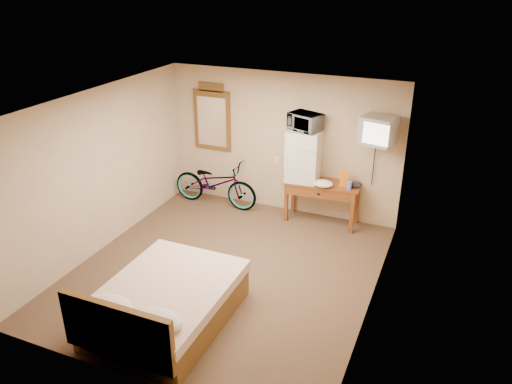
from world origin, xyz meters
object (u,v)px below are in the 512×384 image
desk (322,190)px  wall_mirror (212,118)px  crt_television (378,130)px  mini_fridge (304,155)px  bed (164,305)px  microwave (305,122)px  blue_cup (349,185)px  bicycle (215,183)px

desk → wall_mirror: wall_mirror is taller
desk → crt_television: crt_television is taller
desk → mini_fridge: size_ratio=1.48×
wall_mirror → bed: wall_mirror is taller
desk → bed: bearing=-106.7°
microwave → crt_television: size_ratio=0.81×
microwave → blue_cup: (0.83, -0.10, -0.95)m
mini_fridge → desk: bearing=-6.0°
wall_mirror → bicycle: 1.19m
wall_mirror → bed: bearing=-72.0°
microwave → crt_television: crt_television is taller
microwave → bed: (-0.66, -3.42, -1.47)m
mini_fridge → bed: 3.60m
crt_television → bed: size_ratio=0.33×
microwave → bicycle: bearing=-156.4°
mini_fridge → microwave: size_ratio=1.68×
blue_cup → wall_mirror: (-2.67, 0.34, 0.75)m
wall_mirror → desk: bearing=-7.0°
desk → bicycle: bearing=-178.5°
crt_television → bed: crt_television is taller
mini_fridge → crt_television: size_ratio=1.37×
microwave → wall_mirror: 1.87m
blue_cup → bed: bed is taller
desk → bicycle: size_ratio=0.78×
wall_mirror → bicycle: (0.19, -0.32, -1.13)m
microwave → bicycle: (-1.66, -0.09, -1.33)m
mini_fridge → bed: size_ratio=0.45×
blue_cup → wall_mirror: bearing=172.8°
microwave → blue_cup: bearing=13.3°
wall_mirror → blue_cup: bearing=-7.2°
microwave → crt_television: 1.19m
mini_fridge → crt_television: 1.33m
crt_television → bicycle: crt_television is taller
desk → blue_cup: (0.48, -0.07, 0.20)m
blue_cup → bicycle: blue_cup is taller
crt_television → wall_mirror: size_ratio=0.52×
blue_cup → wall_mirror: 2.80m
desk → wall_mirror: size_ratio=1.04×
blue_cup → bicycle: 2.52m
crt_television → desk: bearing=-178.7°
bicycle → crt_television: bearing=-87.8°
desk → microwave: microwave is taller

